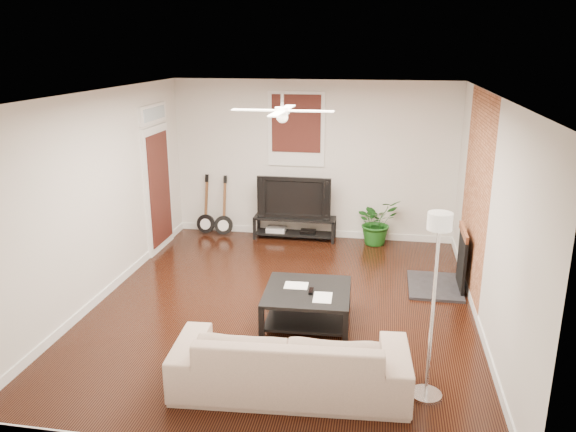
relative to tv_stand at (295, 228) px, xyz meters
name	(u,v)px	position (x,y,z in m)	size (l,w,h in m)	color
room	(283,206)	(0.29, -2.78, 1.20)	(5.01, 6.01, 2.81)	black
brick_accent	(475,195)	(2.78, -1.78, 1.20)	(0.02, 2.20, 2.80)	#9C5432
fireplace	(448,258)	(2.49, -1.78, 0.26)	(0.80, 1.10, 0.92)	black
window_back	(296,129)	(-0.01, 0.19, 1.75)	(1.00, 0.06, 1.30)	#3E1510
door_left	(158,177)	(-2.17, -0.88, 1.05)	(0.08, 1.00, 2.50)	white
tv_stand	(295,228)	(0.00, 0.00, 0.00)	(1.46, 0.39, 0.41)	black
tv	(295,196)	(0.00, 0.02, 0.58)	(1.31, 0.17, 0.75)	black
coffee_table	(307,306)	(0.67, -3.16, 0.02)	(1.05, 1.05, 0.44)	black
sofa	(291,359)	(0.71, -4.62, 0.14)	(2.35, 0.92, 0.69)	tan
floor_lamp	(433,309)	(2.06, -4.52, 0.76)	(0.32, 0.32, 1.92)	silver
potted_plant	(376,222)	(1.45, -0.02, 0.20)	(0.73, 0.63, 0.81)	#1A5819
guitar_left	(205,205)	(-1.66, -0.03, 0.35)	(0.34, 0.24, 1.11)	black
guitar_right	(223,207)	(-1.31, -0.06, 0.35)	(0.34, 0.24, 1.11)	black
ceiling_fan	(282,111)	(0.29, -2.78, 2.40)	(1.24, 1.24, 0.32)	white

